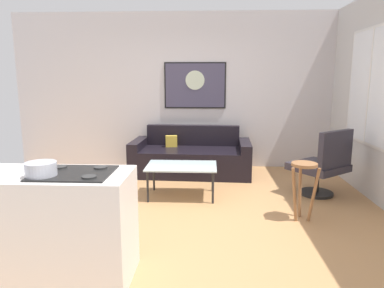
% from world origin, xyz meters
% --- Properties ---
extents(ground, '(6.40, 6.40, 0.04)m').
position_xyz_m(ground, '(0.00, 0.00, -0.02)').
color(ground, tan).
extents(back_wall, '(6.40, 0.05, 2.80)m').
position_xyz_m(back_wall, '(0.00, 2.42, 1.40)').
color(back_wall, silver).
rests_on(back_wall, ground).
extents(couch, '(2.05, 0.99, 0.80)m').
position_xyz_m(couch, '(0.08, 1.84, 0.28)').
color(couch, black).
rests_on(couch, ground).
extents(coffee_table, '(0.96, 0.63, 0.45)m').
position_xyz_m(coffee_table, '(0.02, 0.63, 0.41)').
color(coffee_table, silver).
rests_on(coffee_table, ground).
extents(armchair, '(0.92, 0.91, 0.95)m').
position_xyz_m(armchair, '(1.98, 0.74, 0.46)').
color(armchair, black).
rests_on(armchair, ground).
extents(bar_stool, '(0.34, 0.33, 0.68)m').
position_xyz_m(bar_stool, '(1.49, -0.12, 0.51)').
color(bar_stool, '#93623B').
rests_on(bar_stool, ground).
extents(kitchen_counter, '(1.37, 0.61, 0.92)m').
position_xyz_m(kitchen_counter, '(-0.91, -1.46, 0.45)').
color(kitchen_counter, white).
rests_on(kitchen_counter, ground).
extents(mixing_bowl, '(0.23, 0.23, 0.12)m').
position_xyz_m(mixing_bowl, '(-0.88, -1.57, 0.95)').
color(mixing_bowl, silver).
rests_on(mixing_bowl, kitchen_counter).
extents(wall_painting, '(1.12, 0.03, 0.83)m').
position_xyz_m(wall_painting, '(0.13, 2.38, 1.51)').
color(wall_painting, black).
extents(window, '(0.03, 1.38, 1.61)m').
position_xyz_m(window, '(2.59, 0.90, 1.52)').
color(window, silver).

